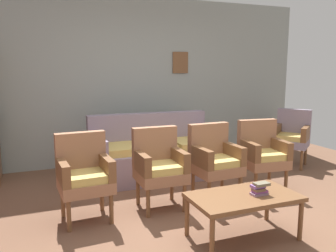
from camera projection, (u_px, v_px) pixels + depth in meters
ground_plane at (202, 222)px, 3.64m from camera, size 7.68×7.68×0.00m
wall_back_with_decor at (129, 81)px, 5.82m from camera, size 6.40×0.09×2.70m
floral_couch at (154, 155)px, 5.10m from camera, size 1.82×0.85×0.90m
armchair_by_doorway at (84, 173)px, 3.64m from camera, size 0.54×0.51×0.90m
armchair_row_middle at (159, 164)px, 3.97m from camera, size 0.53×0.50×0.90m
armchair_near_cabinet at (214, 158)px, 4.23m from camera, size 0.54×0.51×0.90m
armchair_near_couch_end at (262, 152)px, 4.53m from camera, size 0.57×0.55×0.90m
wingback_chair_by_fireplace at (292, 135)px, 5.67m from camera, size 0.71×0.71×0.90m
coffee_table at (244, 199)px, 3.24m from camera, size 1.00×0.56×0.42m
book_stack_on_table at (259, 189)px, 3.24m from camera, size 0.17×0.11×0.12m
floor_vase_by_wall at (285, 133)px, 6.60m from camera, size 0.20×0.20×0.70m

